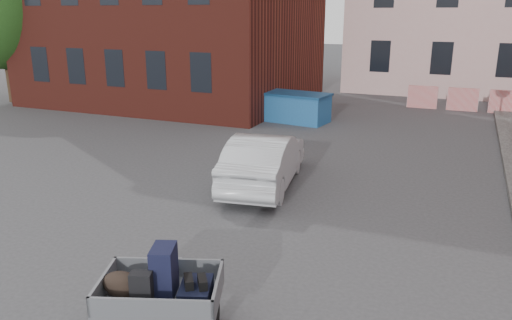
% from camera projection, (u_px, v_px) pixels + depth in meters
% --- Properties ---
extents(ground, '(120.00, 120.00, 0.00)m').
position_uv_depth(ground, '(228.00, 221.00, 10.43)').
color(ground, '#38383A').
rests_on(ground, ground).
extents(far_building, '(6.00, 6.00, 8.00)m').
position_uv_depth(far_building, '(112.00, 15.00, 36.19)').
color(far_building, maroon).
rests_on(far_building, ground).
extents(barriers, '(4.70, 0.18, 1.00)m').
position_uv_depth(barriers, '(463.00, 99.00, 21.96)').
color(barriers, red).
rests_on(barriers, ground).
extents(trailer, '(1.88, 1.98, 1.20)m').
position_uv_depth(trailer, '(160.00, 289.00, 6.73)').
color(trailer, black).
rests_on(trailer, ground).
extents(dumpster, '(2.90, 1.78, 1.14)m').
position_uv_depth(dumpster, '(294.00, 107.00, 19.78)').
color(dumpster, '#215D9D').
rests_on(dumpster, ground).
extents(silver_car, '(2.05, 4.22, 1.33)m').
position_uv_depth(silver_car, '(264.00, 160.00, 12.40)').
color(silver_car, silver).
rests_on(silver_car, ground).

